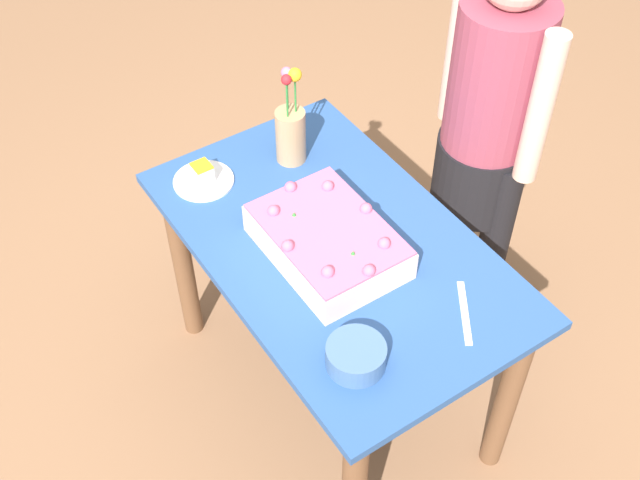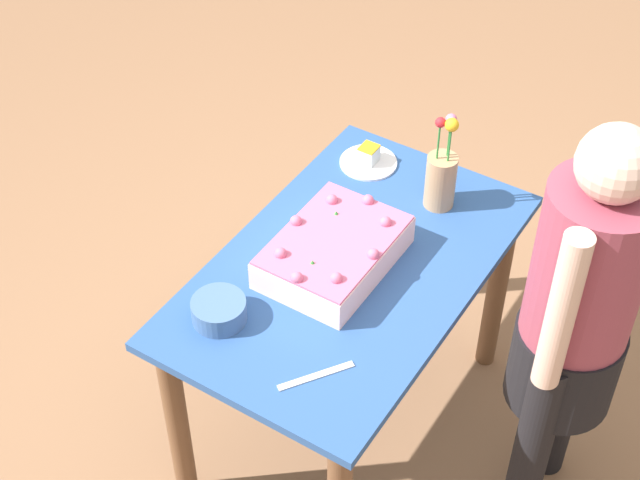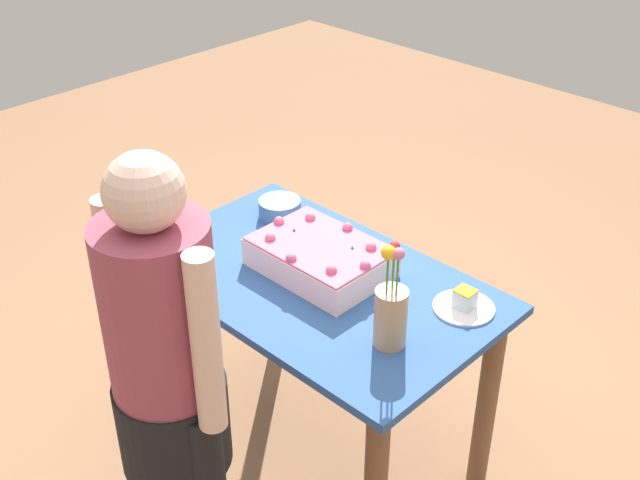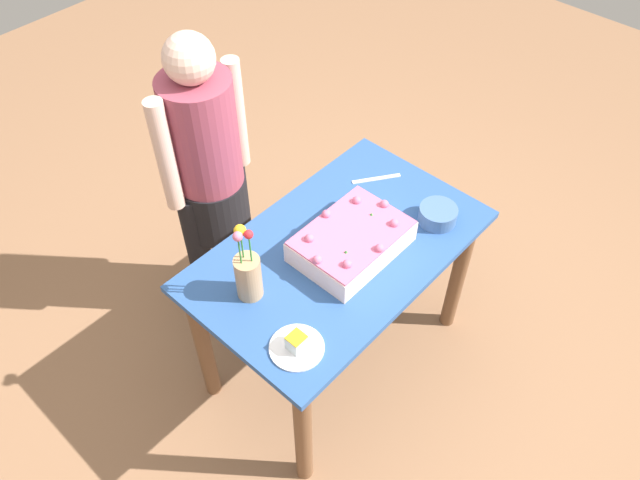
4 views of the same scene
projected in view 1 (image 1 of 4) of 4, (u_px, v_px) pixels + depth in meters
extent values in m
plane|color=#996B4B|center=(332.00, 387.00, 2.93)|extent=(8.00, 8.00, 0.00)
cube|color=#2D5495|center=(335.00, 246.00, 2.38)|extent=(1.20, 0.73, 0.03)
cylinder|color=brown|center=(508.00, 397.00, 2.47)|extent=(0.07, 0.07, 0.75)
cylinder|color=brown|center=(319.00, 200.00, 3.08)|extent=(0.07, 0.07, 0.75)
cylinder|color=brown|center=(183.00, 263.00, 2.85)|extent=(0.07, 0.07, 0.75)
cube|color=#FFDBD5|center=(328.00, 242.00, 2.30)|extent=(0.44, 0.31, 0.10)
cube|color=#D3668C|center=(328.00, 229.00, 2.27)|extent=(0.43, 0.30, 0.01)
sphere|color=#D3668C|center=(290.00, 187.00, 2.37)|extent=(0.04, 0.04, 0.04)
sphere|color=#D3668C|center=(273.00, 211.00, 2.30)|extent=(0.04, 0.04, 0.04)
sphere|color=#D3668C|center=(288.00, 246.00, 2.21)|extent=(0.04, 0.04, 0.04)
sphere|color=#D3668C|center=(328.00, 272.00, 2.14)|extent=(0.04, 0.04, 0.04)
sphere|color=#D3668C|center=(369.00, 271.00, 2.15)|extent=(0.04, 0.04, 0.04)
sphere|color=#D3668C|center=(384.00, 244.00, 2.22)|extent=(0.04, 0.04, 0.04)
sphere|color=#D3668C|center=(366.00, 209.00, 2.31)|extent=(0.04, 0.04, 0.04)
sphere|color=#D3668C|center=(328.00, 186.00, 2.38)|extent=(0.04, 0.04, 0.04)
cone|color=#2D8438|center=(353.00, 253.00, 2.19)|extent=(0.02, 0.02, 0.02)
cone|color=#2D8438|center=(294.00, 215.00, 2.30)|extent=(0.02, 0.02, 0.02)
cylinder|color=white|center=(204.00, 181.00, 2.55)|extent=(0.19, 0.19, 0.01)
cube|color=white|center=(203.00, 173.00, 2.52)|extent=(0.06, 0.06, 0.06)
cube|color=yellow|center=(201.00, 166.00, 2.50)|extent=(0.06, 0.06, 0.01)
cube|color=silver|center=(465.00, 313.00, 2.19)|extent=(0.19, 0.14, 0.00)
cylinder|color=tan|center=(291.00, 136.00, 2.56)|extent=(0.10, 0.10, 0.19)
cylinder|color=#2D8438|center=(287.00, 91.00, 2.46)|extent=(0.01, 0.01, 0.14)
sphere|color=pink|center=(287.00, 72.00, 2.41)|extent=(0.04, 0.04, 0.04)
cylinder|color=#2D8438|center=(287.00, 98.00, 2.43)|extent=(0.01, 0.01, 0.14)
sphere|color=red|center=(286.00, 80.00, 2.38)|extent=(0.03, 0.03, 0.03)
cylinder|color=#2D8438|center=(295.00, 93.00, 2.45)|extent=(0.01, 0.01, 0.14)
sphere|color=yellow|center=(295.00, 75.00, 2.40)|extent=(0.04, 0.04, 0.04)
cylinder|color=#486C9E|center=(356.00, 356.00, 2.05)|extent=(0.16, 0.16, 0.07)
cylinder|color=black|center=(446.00, 206.00, 3.03)|extent=(0.11, 0.11, 0.78)
cylinder|color=black|center=(492.00, 247.00, 2.88)|extent=(0.11, 0.11, 0.78)
cylinder|color=black|center=(479.00, 171.00, 2.76)|extent=(0.32, 0.31, 0.28)
cylinder|color=#953E50|center=(497.00, 80.00, 2.49)|extent=(0.30, 0.30, 0.52)
cylinder|color=beige|center=(457.00, 51.00, 2.59)|extent=(0.08, 0.08, 0.52)
cylinder|color=beige|center=(540.00, 111.00, 2.38)|extent=(0.08, 0.08, 0.52)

